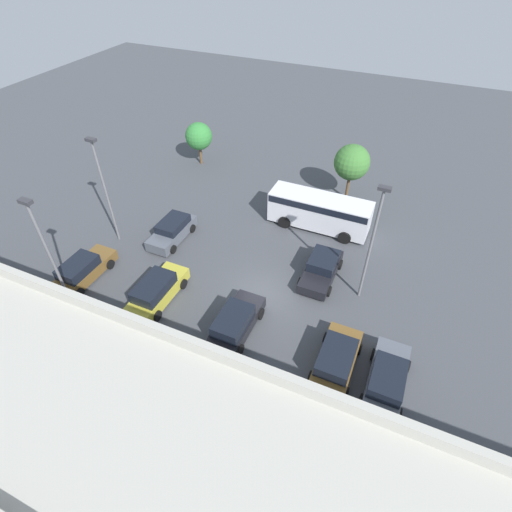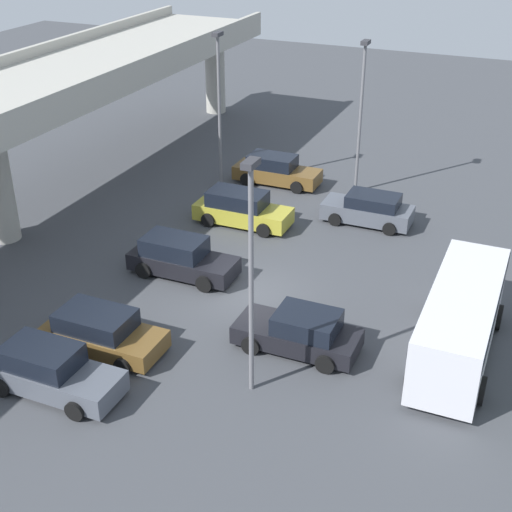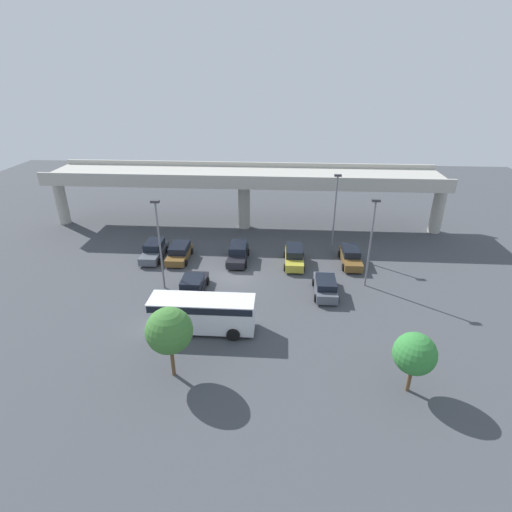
% 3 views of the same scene
% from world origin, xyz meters
% --- Properties ---
extents(ground_plane, '(96.49, 96.49, 0.00)m').
position_xyz_m(ground_plane, '(0.00, 0.00, 0.00)').
color(ground_plane, '#424449').
extents(parked_car_0, '(2.02, 4.72, 1.66)m').
position_xyz_m(parked_car_0, '(-8.39, 3.63, 0.78)').
color(parked_car_0, '#515660').
rests_on(parked_car_0, ground_plane).
extents(parked_car_1, '(2.15, 4.42, 1.51)m').
position_xyz_m(parked_car_1, '(-5.74, 3.44, 0.73)').
color(parked_car_1, brown).
rests_on(parked_car_1, ground_plane).
extents(parked_car_2, '(2.15, 4.48, 1.54)m').
position_xyz_m(parked_car_2, '(-2.94, -3.09, 0.72)').
color(parked_car_2, black).
rests_on(parked_car_2, ground_plane).
extents(parked_car_3, '(2.03, 4.64, 1.68)m').
position_xyz_m(parked_car_3, '(0.22, 3.48, 0.80)').
color(parked_car_3, black).
rests_on(parked_car_3, ground_plane).
extents(parked_car_4, '(2.01, 4.73, 1.69)m').
position_xyz_m(parked_car_4, '(5.83, 3.18, 0.81)').
color(parked_car_4, gold).
rests_on(parked_car_4, ground_plane).
extents(parked_car_5, '(2.02, 4.35, 1.53)m').
position_xyz_m(parked_car_5, '(8.39, -2.52, 0.74)').
color(parked_car_5, '#515660').
rests_on(parked_car_5, ground_plane).
extents(parked_car_6, '(1.97, 4.78, 1.61)m').
position_xyz_m(parked_car_6, '(11.41, 3.60, 0.76)').
color(parked_car_6, brown).
rests_on(parked_car_6, ground_plane).
extents(shuttle_bus, '(7.63, 2.53, 2.65)m').
position_xyz_m(shuttle_bus, '(-1.09, -8.33, 1.59)').
color(shuttle_bus, silver).
rests_on(shuttle_bus, ground_plane).
extents(lamp_post_near_aisle, '(0.70, 0.35, 8.01)m').
position_xyz_m(lamp_post_near_aisle, '(12.09, -0.80, 4.69)').
color(lamp_post_near_aisle, slate).
rests_on(lamp_post_near_aisle, ground_plane).
extents(lamp_post_mid_lot, '(0.70, 0.35, 8.05)m').
position_xyz_m(lamp_post_mid_lot, '(-5.70, -2.40, 4.71)').
color(lamp_post_mid_lot, slate).
rests_on(lamp_post_mid_lot, ground_plane).
extents(lamp_post_by_overpass, '(0.70, 0.35, 8.28)m').
position_xyz_m(lamp_post_by_overpass, '(9.82, 6.20, 4.83)').
color(lamp_post_by_overpass, slate).
rests_on(lamp_post_by_overpass, ground_plane).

